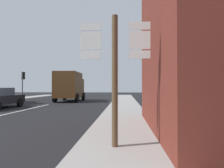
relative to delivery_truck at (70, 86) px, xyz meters
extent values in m
plane|color=black|center=(-0.78, -5.82, -1.65)|extent=(80.00, 80.00, 0.00)
cube|color=#9E9B96|center=(5.80, -7.82, -1.58)|extent=(2.37, 44.00, 0.14)
cube|color=silver|center=(-0.78, -9.82, -1.64)|extent=(0.16, 12.00, 0.01)
cylinder|color=black|center=(-2.29, -5.66, -1.33)|extent=(0.22, 0.64, 0.64)
cube|color=#4C2D14|center=(0.01, -0.53, 0.10)|extent=(2.29, 3.75, 2.60)
cube|color=#4C2D14|center=(-0.05, 1.97, -0.20)|extent=(2.12, 1.35, 2.00)
cube|color=#47515B|center=(-0.05, 2.02, 0.60)|extent=(1.76, 0.14, 0.70)
cylinder|color=black|center=(-1.15, 1.89, -1.20)|extent=(0.30, 0.91, 0.90)
cylinder|color=black|center=(1.05, 1.95, -1.20)|extent=(0.30, 0.91, 0.90)
cylinder|color=black|center=(-1.06, -1.51, -1.20)|extent=(0.30, 0.91, 0.90)
cylinder|color=black|center=(1.14, -1.45, -1.20)|extent=(0.30, 0.91, 0.90)
cylinder|color=brown|center=(5.57, -15.66, -0.05)|extent=(0.14, 0.14, 3.20)
cube|color=white|center=(4.99, -15.61, 1.31)|extent=(0.50, 0.03, 0.18)
cube|color=black|center=(4.99, -15.59, 1.31)|extent=(0.43, 0.01, 0.13)
cube|color=white|center=(4.99, -15.61, 0.97)|extent=(0.50, 0.03, 0.42)
cube|color=black|center=(4.99, -15.59, 0.97)|extent=(0.43, 0.01, 0.32)
cube|color=white|center=(4.99, -15.61, 0.63)|extent=(0.50, 0.03, 0.18)
cube|color=black|center=(4.99, -15.59, 0.63)|extent=(0.43, 0.01, 0.13)
cube|color=white|center=(6.15, -15.61, 1.31)|extent=(0.50, 0.03, 0.18)
cube|color=black|center=(6.15, -15.59, 1.31)|extent=(0.43, 0.01, 0.13)
cube|color=white|center=(6.15, -15.61, 0.97)|extent=(0.50, 0.03, 0.42)
cube|color=black|center=(6.15, -15.59, 0.97)|extent=(0.43, 0.01, 0.32)
cube|color=white|center=(6.15, -15.61, 0.63)|extent=(0.50, 0.03, 0.18)
cube|color=black|center=(6.15, -15.59, 0.63)|extent=(0.43, 0.01, 0.13)
cylinder|color=#47474C|center=(-6.47, 2.31, 0.03)|extent=(0.12, 0.12, 3.36)
cube|color=black|center=(-6.47, 2.51, 1.26)|extent=(0.30, 0.28, 0.90)
sphere|color=#360303|center=(-6.47, 2.65, 1.53)|extent=(0.18, 0.18, 0.18)
sphere|color=#3C2303|center=(-6.47, 2.65, 1.25)|extent=(0.18, 0.18, 0.18)
sphere|color=#0CA526|center=(-6.47, 2.65, 0.97)|extent=(0.18, 0.18, 0.18)
camera|label=1|loc=(5.79, -20.14, -0.13)|focal=30.91mm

